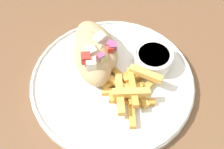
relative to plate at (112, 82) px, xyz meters
The scene contains 6 objects.
table 0.08m from the plate, behind, with size 1.45×1.45×0.72m.
plate is the anchor object (origin of this frame).
pita_sandwich_near 0.06m from the plate, 169.81° to the right, with size 0.15×0.12×0.07m.
pita_sandwich_far 0.08m from the plate, 168.41° to the left, with size 0.14×0.09×0.06m.
fries_pile 0.05m from the plate, 14.66° to the left, with size 0.13×0.11×0.04m.
sauce_ramekin 0.09m from the plate, 80.04° to the left, with size 0.08×0.08×0.03m.
Camera 1 is at (0.30, -0.20, 1.23)m, focal length 50.00 mm.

